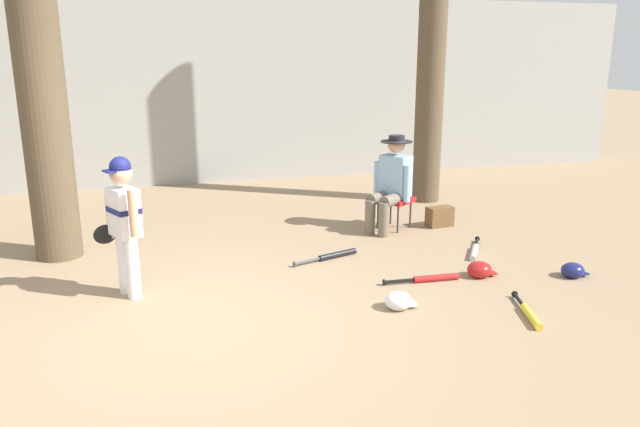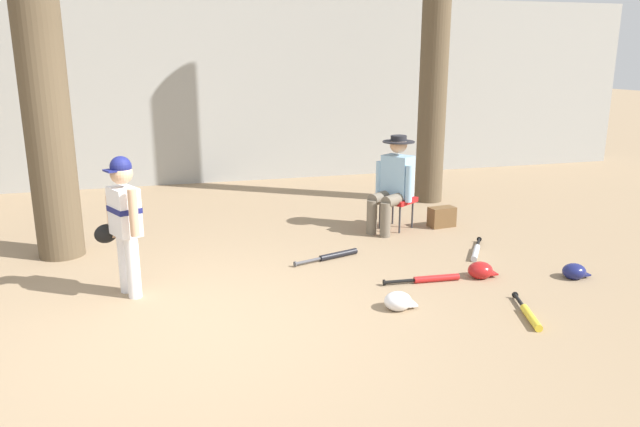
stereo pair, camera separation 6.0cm
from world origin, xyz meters
name	(u,v)px [view 1 (the left image)]	position (x,y,z in m)	size (l,w,h in m)	color
ground_plane	(194,332)	(0.00, 0.00, 0.00)	(60.00, 60.00, 0.00)	#937A5B
concrete_back_wall	(157,91)	(0.00, 6.11, 1.58)	(18.00, 0.36, 3.16)	#9E9E99
tree_near_player	(37,48)	(-1.26, 2.37, 2.24)	(0.81, 0.81, 5.31)	brown
tree_behind_spectator	(433,31)	(3.83, 3.66, 2.51)	(0.58, 0.58, 5.59)	brown
young_ballplayer	(123,218)	(-0.51, 0.97, 0.74)	(0.47, 0.55, 1.31)	white
folding_stool	(395,201)	(2.75, 2.35, 0.36)	(0.56, 0.56, 0.41)	red
seated_spectator	(391,181)	(2.67, 2.30, 0.64)	(0.65, 0.59, 1.20)	#6B6051
handbag_beside_stool	(440,217)	(3.35, 2.27, 0.13)	(0.34, 0.18, 0.26)	brown
bat_aluminum_silver	(474,251)	(3.21, 1.14, 0.03)	(0.49, 0.68, 0.07)	#B7BCC6
bat_black_composite	(333,256)	(1.63, 1.43, 0.03)	(0.79, 0.31, 0.07)	black
bat_red_barrel	(430,278)	(2.34, 0.49, 0.03)	(0.78, 0.11, 0.07)	red
bat_yellow_trainer	(529,314)	(2.77, -0.52, 0.03)	(0.28, 0.70, 0.07)	yellow
batting_helmet_white	(399,301)	(1.77, -0.03, 0.07)	(0.29, 0.22, 0.17)	silver
batting_helmet_red	(480,270)	(2.88, 0.47, 0.07)	(0.30, 0.23, 0.17)	#A81919
batting_helmet_navy	(573,270)	(3.77, 0.20, 0.07)	(0.28, 0.21, 0.16)	navy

